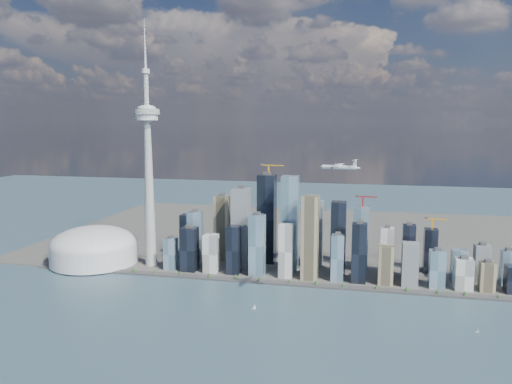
% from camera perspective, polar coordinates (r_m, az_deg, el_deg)
% --- Properties ---
extents(ground, '(4000.00, 4000.00, 0.00)m').
position_cam_1_polar(ground, '(823.47, -1.35, -15.76)').
color(ground, '#334E5A').
rests_on(ground, ground).
extents(seawall, '(1100.00, 22.00, 4.00)m').
position_cam_1_polar(seawall, '(1051.08, 2.02, -10.30)').
color(seawall, '#383838').
rests_on(seawall, ground).
extents(land, '(1400.00, 900.00, 3.00)m').
position_cam_1_polar(land, '(1480.03, 5.27, -4.95)').
color(land, '#4C4C47').
rests_on(land, ground).
extents(shoreline_trees, '(960.53, 7.20, 8.80)m').
position_cam_1_polar(shoreline_trees, '(1048.98, 2.02, -9.95)').
color(shoreline_trees, '#3F2D1E').
rests_on(shoreline_trees, seawall).
extents(skyscraper_cluster, '(736.00, 142.00, 234.17)m').
position_cam_1_polar(skyscraper_cluster, '(1105.87, 5.93, -5.63)').
color(skyscraper_cluster, black).
rests_on(skyscraper_cluster, land).
extents(needle_tower, '(56.00, 56.00, 550.50)m').
position_cam_1_polar(needle_tower, '(1152.10, -12.19, 3.03)').
color(needle_tower, '#A6A7A2').
rests_on(needle_tower, land).
extents(dome_stadium, '(200.00, 200.00, 86.00)m').
position_cam_1_polar(dome_stadium, '(1240.13, -18.03, -6.05)').
color(dome_stadium, silver).
rests_on(dome_stadium, land).
extents(airplane, '(69.45, 61.70, 16.97)m').
position_cam_1_polar(airplane, '(850.61, 9.51, 2.86)').
color(airplane, white).
rests_on(airplane, ground).
extents(sailboat_west, '(7.44, 2.14, 10.36)m').
position_cam_1_polar(sailboat_west, '(915.62, -0.19, -13.03)').
color(sailboat_west, white).
rests_on(sailboat_west, ground).
extents(sailboat_east, '(6.34, 3.82, 9.03)m').
position_cam_1_polar(sailboat_east, '(894.86, 23.99, -14.28)').
color(sailboat_east, white).
rests_on(sailboat_east, ground).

